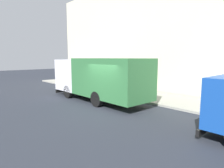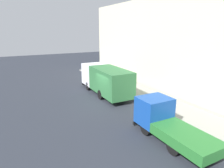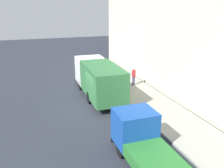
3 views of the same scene
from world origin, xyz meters
TOP-DOWN VIEW (x-y plane):
  - ground at (0.00, 0.00)m, footprint 80.00×80.00m
  - sidewalk at (4.70, 0.00)m, footprint 3.41×30.00m
  - building_facade at (6.91, 0.00)m, footprint 0.50×30.00m
  - large_utility_truck at (1.31, 1.89)m, footprint 2.49×7.85m
  - pedestrian_walking at (5.11, 3.31)m, footprint 0.49×0.49m
  - traffic_cone_orange at (3.67, 5.84)m, footprint 0.43×0.43m

SIDE VIEW (x-z plane):
  - ground at x=0.00m, z-range 0.00..0.00m
  - sidewalk at x=4.70m, z-range 0.00..0.13m
  - traffic_cone_orange at x=3.67m, z-range 0.13..0.74m
  - pedestrian_walking at x=5.11m, z-range 0.18..1.83m
  - large_utility_truck at x=1.31m, z-range 0.18..3.01m
  - building_facade at x=6.91m, z-range 0.00..9.76m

